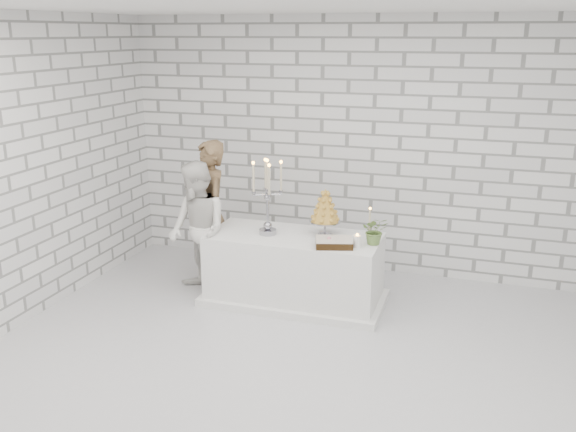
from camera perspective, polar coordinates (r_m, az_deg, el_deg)
The scene contains 14 objects.
ground at distance 5.57m, azimuth 2.30°, elevation -13.73°, with size 6.00×5.00×0.01m, color silver.
ceiling at distance 4.82m, azimuth 2.73°, elevation 18.83°, with size 6.00×5.00×0.01m, color white.
wall_back at distance 7.37m, azimuth 7.76°, elevation 6.17°, with size 6.00×0.01×3.00m, color white.
wall_front at distance 2.81m, azimuth -11.63°, elevation -11.48°, with size 6.00×0.01×3.00m, color white.
wall_left at distance 6.44m, azimuth -24.20°, elevation 3.38°, with size 0.01×5.00×3.00m, color white.
cake_table at distance 6.67m, azimuth 0.58°, elevation -4.85°, with size 1.80×0.80×0.75m, color white.
groom at distance 7.06m, azimuth -7.10°, elevation 0.17°, with size 0.61×0.40×1.67m, color brown.
bride at distance 6.79m, azimuth -8.26°, elevation -1.30°, with size 0.73×0.57×1.49m, color white.
candelabra at distance 6.48m, azimuth -1.89°, elevation 1.74°, with size 0.33×0.33×0.81m, color #94949D, non-canonical shape.
croquembouche at distance 6.48m, azimuth 3.41°, elevation 0.36°, with size 0.33×0.33×0.51m, color #A97927, non-canonical shape.
chocolate_cake at distance 6.21m, azimuth 4.24°, elevation -2.44°, with size 0.36×0.26×0.08m, color black.
pillar_candle at distance 6.21m, azimuth 6.33°, elevation -2.32°, with size 0.08×0.08×0.12m, color white.
extra_taper at distance 6.43m, azimuth 7.46°, elevation -0.76°, with size 0.06×0.06×0.32m, color beige.
flowers at distance 6.29m, azimuth 7.96°, elevation -1.32°, with size 0.26×0.22×0.29m, color #3B6B35.
Camera 1 is at (1.28, -4.64, 2.80)m, focal length 38.90 mm.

